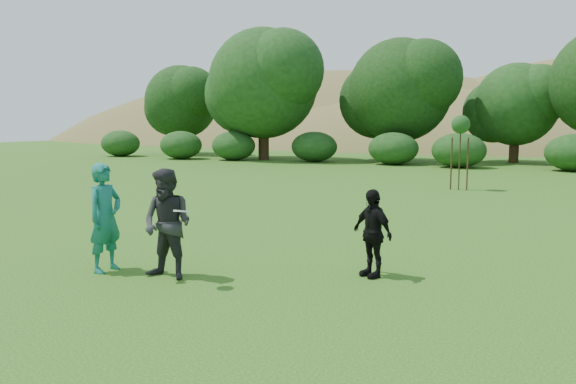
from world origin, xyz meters
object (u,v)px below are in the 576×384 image
player_grey (168,224)px  sapling (461,127)px  player_teal (105,218)px  player_black (372,233)px

player_grey → sapling: 15.06m
player_teal → player_black: size_ratio=1.27×
player_teal → player_black: bearing=-66.0°
player_black → sapling: bearing=123.4°
player_teal → player_grey: 1.27m
player_grey → player_black: size_ratio=1.23×
sapling → player_grey: bearing=-99.8°
player_teal → sapling: 15.39m
sapling → player_black: bearing=-88.0°
player_teal → player_grey: (1.27, 0.07, -0.03)m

